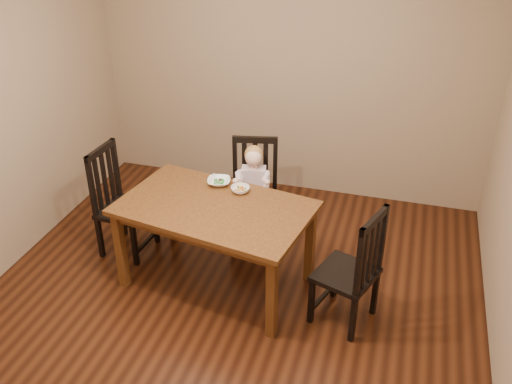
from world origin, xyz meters
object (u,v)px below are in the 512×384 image
(chair_right, at_px, (352,271))
(bowl_peas, at_px, (219,182))
(chair_left, at_px, (120,203))
(dining_table, at_px, (215,215))
(bowl_veg, at_px, (240,189))
(toddler, at_px, (254,185))
(chair_child, at_px, (254,194))

(chair_right, xyz_separation_m, bowl_peas, (-1.22, 0.51, 0.30))
(chair_left, relative_size, bowl_peas, 5.22)
(dining_table, height_order, bowl_veg, bowl_veg)
(toddler, height_order, bowl_veg, toddler)
(chair_left, xyz_separation_m, toddler, (1.10, 0.46, 0.11))
(chair_child, relative_size, toddler, 2.01)
(chair_child, bearing_deg, toddler, 90.00)
(chair_left, relative_size, bowl_veg, 6.45)
(bowl_peas, bearing_deg, toddler, 58.87)
(chair_child, bearing_deg, bowl_veg, 80.18)
(bowl_peas, bearing_deg, chair_right, -22.73)
(chair_child, xyz_separation_m, bowl_veg, (0.02, -0.46, 0.30))
(chair_right, bearing_deg, bowl_peas, 86.61)
(toddler, xyz_separation_m, bowl_peas, (-0.20, -0.34, 0.18))
(dining_table, xyz_separation_m, chair_left, (-0.98, 0.23, -0.18))
(chair_right, relative_size, bowl_veg, 6.40)
(toddler, distance_m, bowl_veg, 0.45)
(chair_child, bearing_deg, dining_table, 69.22)
(chair_left, bearing_deg, chair_child, 119.11)
(chair_child, height_order, chair_right, chair_right)
(toddler, distance_m, bowl_peas, 0.43)
(toddler, bearing_deg, bowl_veg, 79.00)
(dining_table, relative_size, bowl_veg, 10.48)
(chair_left, bearing_deg, dining_table, 81.39)
(dining_table, xyz_separation_m, bowl_peas, (-0.08, 0.34, 0.11))
(dining_table, height_order, chair_child, chair_child)
(chair_right, height_order, bowl_veg, chair_right)
(chair_child, xyz_separation_m, chair_left, (-1.09, -0.50, 0.01))
(bowl_peas, bearing_deg, chair_left, -172.60)
(dining_table, distance_m, toddler, 0.69)
(chair_left, height_order, bowl_peas, chair_left)
(bowl_peas, bearing_deg, bowl_veg, -19.58)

